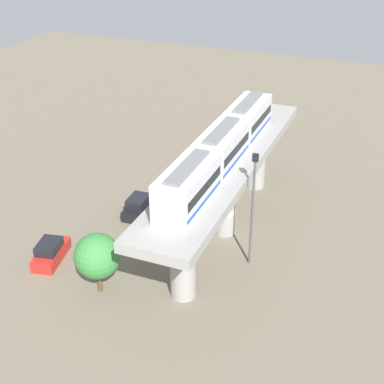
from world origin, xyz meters
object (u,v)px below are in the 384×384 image
object	(u,v)px
train	(221,149)
parked_car_red	(50,252)
tree_near_viaduct	(97,256)
parked_car_black	(139,206)
signal_post	(253,205)

from	to	relation	value
train	parked_car_red	size ratio (longest dim) A/B	4.58
parked_car_red	tree_near_viaduct	xyz separation A→B (m)	(-5.79, 1.95, 2.43)
train	parked_car_black	size ratio (longest dim) A/B	4.79
train	tree_near_viaduct	world-z (taller)	train
signal_post	parked_car_black	bearing A→B (deg)	-17.09
parked_car_red	parked_car_black	size ratio (longest dim) A/B	1.05
parked_car_red	parked_car_black	bearing A→B (deg)	-121.15
parked_car_black	tree_near_viaduct	world-z (taller)	tree_near_viaduct
train	signal_post	xyz separation A→B (m)	(-3.40, 2.08, -3.30)
parked_car_black	signal_post	world-z (taller)	signal_post
parked_car_red	tree_near_viaduct	distance (m)	6.57
parked_car_red	tree_near_viaduct	bearing A→B (deg)	149.52
tree_near_viaduct	signal_post	distance (m)	12.36
tree_near_viaduct	parked_car_red	bearing A→B (deg)	-18.59
parked_car_black	tree_near_viaduct	xyz separation A→B (m)	(-2.50, 11.36, 2.43)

